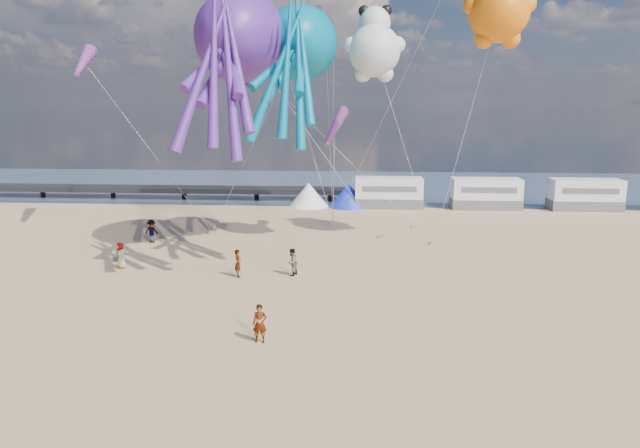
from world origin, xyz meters
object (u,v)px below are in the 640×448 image
at_px(beachgoer_1, 292,262).
at_px(kite_teddy_orange, 499,12).
at_px(tent_blue, 348,195).
at_px(windsock_left, 84,62).
at_px(motorhome_2, 585,195).
at_px(sandbag_a, 212,233).
at_px(tent_white, 308,195).
at_px(windsock_right, 335,127).
at_px(kite_panda, 374,51).
at_px(standing_person, 260,324).
at_px(beachgoer_2, 152,231).
at_px(sandbag_b, 381,237).
at_px(sandbag_c, 433,243).
at_px(kite_octopus_purple, 242,39).
at_px(beachgoer_5, 238,263).
at_px(beachgoer_6, 121,255).
at_px(sandbag_d, 414,226).
at_px(windsock_mid, 257,70).
at_px(motorhome_1, 486,194).
at_px(sandbag_e, 333,223).
at_px(motorhome_0, 389,192).
at_px(kite_octopus_teal, 300,43).

xyz_separation_m(beachgoer_1, kite_teddy_orange, (12.82, 6.52, 15.15)).
bearing_deg(tent_blue, windsock_left, -147.02).
height_order(motorhome_2, sandbag_a, motorhome_2).
relative_size(tent_white, windsock_right, 0.84).
bearing_deg(beachgoer_1, kite_panda, 163.17).
bearing_deg(beachgoer_1, standing_person, 21.39).
distance_m(beachgoer_2, sandbag_b, 17.36).
xyz_separation_m(sandbag_a, kite_panda, (12.49, -4.73, 13.44)).
relative_size(kite_panda, kite_teddy_orange, 0.86).
height_order(sandbag_c, kite_octopus_purple, kite_octopus_purple).
bearing_deg(beachgoer_5, beachgoer_6, 61.82).
xyz_separation_m(tent_white, sandbag_d, (9.74, -9.24, -1.09)).
relative_size(standing_person, kite_octopus_purple, 0.14).
xyz_separation_m(tent_white, windsock_right, (3.24, -14.14, 7.28)).
bearing_deg(sandbag_a, standing_person, -70.13).
bearing_deg(beachgoer_5, windsock_mid, -20.10).
height_order(standing_person, windsock_right, windsock_right).
bearing_deg(windsock_mid, sandbag_d, 40.91).
height_order(motorhome_1, sandbag_a, motorhome_1).
distance_m(beachgoer_1, sandbag_e, 15.15).
distance_m(motorhome_0, windsock_left, 29.62).
bearing_deg(beachgoer_2, windsock_left, -20.62).
relative_size(beachgoer_5, windsock_right, 0.36).
height_order(tent_white, beachgoer_6, tent_white).
xyz_separation_m(sandbag_c, windsock_left, (-26.52, 2.02, 13.17)).
bearing_deg(kite_teddy_orange, sandbag_e, 160.20).
height_order(motorhome_1, motorhome_2, same).
height_order(motorhome_0, motorhome_2, same).
bearing_deg(beachgoer_5, windsock_left, 33.15).
relative_size(tent_white, kite_teddy_orange, 0.59).
bearing_deg(kite_octopus_teal, motorhome_0, 82.79).
bearing_deg(tent_blue, kite_panda, -83.75).
bearing_deg(kite_octopus_purple, beachgoer_5, -86.04).
relative_size(beachgoer_1, beachgoer_5, 0.98).
relative_size(tent_white, windsock_mid, 0.70).
relative_size(motorhome_1, beachgoer_2, 3.80).
relative_size(beachgoer_6, sandbag_c, 3.32).
relative_size(beachgoer_1, windsock_left, 0.28).
bearing_deg(kite_panda, kite_octopus_teal, 171.08).
distance_m(tent_blue, windsock_mid, 21.45).
height_order(sandbag_a, sandbag_b, same).
xyz_separation_m(sandbag_d, kite_octopus_purple, (-12.22, -9.92, 14.10)).
bearing_deg(kite_panda, sandbag_c, 26.10).
height_order(standing_person, windsock_mid, windsock_mid).
distance_m(tent_white, sandbag_d, 13.47).
xyz_separation_m(sandbag_d, windsock_left, (-25.64, -3.68, 13.17)).
height_order(sandbag_a, sandbag_e, same).
bearing_deg(sandbag_b, beachgoer_6, -150.90).
xyz_separation_m(motorhome_2, kite_panda, (-21.08, -17.56, 12.05)).
relative_size(sandbag_b, windsock_left, 0.08).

